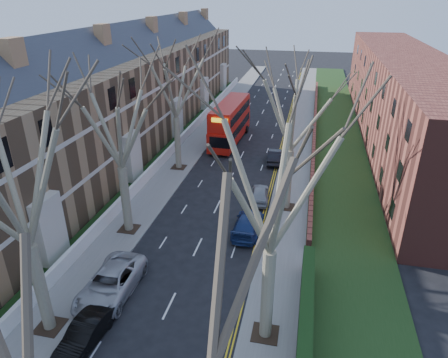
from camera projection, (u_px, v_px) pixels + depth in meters
The scene contains 17 objects.
pavement_left at pixel (204, 134), 50.73m from camera, with size 3.00×102.00×0.12m, color slate.
pavement_right at pixel (299, 141), 48.39m from camera, with size 3.00×102.00×0.12m, color slate.
terrace_left at pixel (115, 104), 42.83m from camera, with size 9.70×78.00×13.60m.
flats_right at pixel (402, 98), 47.58m from camera, with size 13.97×54.00×10.00m.
front_wall_left at pixel (170, 151), 43.76m from camera, with size 0.30×78.00×1.00m.
grass_verge_right at pixel (338, 143), 47.48m from camera, with size 6.00×102.00×0.06m.
tree_left_mid at pixel (10, 166), 17.49m from camera, with size 10.50×10.50×14.71m.
tree_left_far at pixel (115, 112), 26.45m from camera, with size 10.15×10.15×14.22m.
tree_left_dist at pixel (174, 74), 36.91m from camera, with size 10.50×10.50×14.71m.
tree_right_mid at pixel (275, 171), 17.03m from camera, with size 10.50×10.50×14.71m.
tree_right_far at pixel (294, 99), 29.52m from camera, with size 10.15×10.15×14.22m.
double_decker_bus at pixel (230, 123), 47.40m from camera, with size 3.15×11.24×4.66m.
car_left_mid at pixel (85, 333), 20.41m from camera, with size 1.39×4.00×1.32m, color black.
car_left_far at pixel (111, 283), 23.68m from camera, with size 2.64×5.72×1.59m, color #AFB0B5.
car_right_near at pixel (248, 224), 29.92m from camera, with size 1.96×4.81×1.40m, color navy.
car_right_mid at pixel (260, 194), 34.45m from camera, with size 1.54×3.82×1.30m, color #919399.
car_right_far at pixel (275, 156), 42.17m from camera, with size 1.44×4.13×1.36m, color black.
Camera 1 is at (6.93, -7.64, 16.53)m, focal length 32.00 mm.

